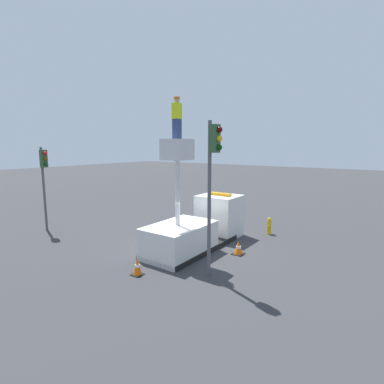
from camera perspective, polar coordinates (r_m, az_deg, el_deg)
The scene contains 8 objects.
ground_plane at distance 14.83m, azimuth -0.07°, elevation -10.77°, with size 120.00×120.00×0.00m, color #38383A.
bucket_truck at distance 14.98m, azimuth 1.23°, elevation -6.49°, with size 6.27×2.19×5.26m.
worker at distance 13.15m, azimuth -2.89°, elevation 13.89°, with size 0.40×0.26×1.75m.
traffic_light_pole at distance 10.95m, azimuth 3.96°, elevation 4.42°, with size 0.34×0.57×5.87m.
traffic_light_across at distance 19.22m, azimuth -26.36°, elevation 3.42°, with size 0.34×0.57×4.89m.
fire_hydrant at distance 17.60m, azimuth 14.49°, elevation -6.28°, with size 0.47×0.23×0.96m.
traffic_cone_rear at distance 12.13m, azimuth -10.39°, elevation -13.85°, with size 0.42×0.42×0.68m.
traffic_cone_curbside at distance 14.22m, azimuth 8.83°, elevation -10.51°, with size 0.52×0.52×0.62m.
Camera 1 is at (-11.39, -8.09, 4.98)m, focal length 28.00 mm.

